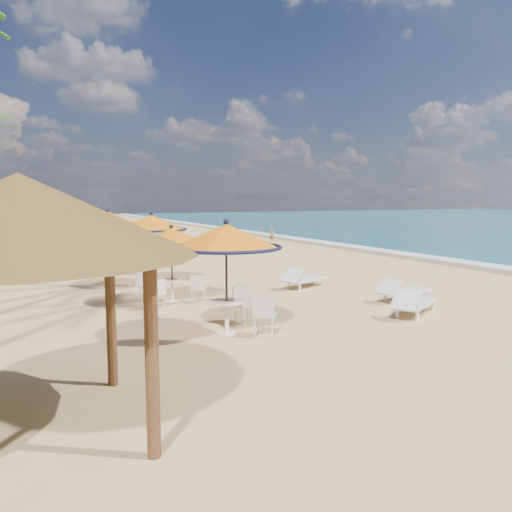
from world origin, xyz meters
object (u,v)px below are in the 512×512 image
at_px(lounger_near, 413,303).
at_px(palapa, 20,217).
at_px(station_2, 150,229).
at_px(station_4, 102,223).
at_px(station_1, 170,246).
at_px(station_0, 230,247).
at_px(station_3, 107,224).
at_px(lounger_far, 303,278).
at_px(lounger_mid, 403,290).

bearing_deg(lounger_near, palapa, 167.37).
distance_m(station_2, station_4, 7.60).
bearing_deg(station_1, station_0, -87.24).
relative_size(station_0, station_2, 1.01).
relative_size(station_1, station_3, 0.88).
bearing_deg(lounger_near, station_1, 109.95).
relative_size(station_3, lounger_far, 1.28).
bearing_deg(lounger_mid, lounger_near, -134.30).
relative_size(station_1, lounger_mid, 1.12).
xyz_separation_m(lounger_near, lounger_far, (-0.42, 4.45, -0.02)).
relative_size(station_2, station_3, 0.99).
relative_size(lounger_near, lounger_mid, 1.02).
height_order(station_3, palapa, palapa).
xyz_separation_m(station_1, station_3, (-0.50, 6.78, 0.30)).
bearing_deg(station_2, lounger_near, -57.59).
xyz_separation_m(station_3, lounger_far, (4.94, -6.53, -1.56)).
distance_m(station_1, lounger_mid, 6.58).
height_order(station_1, palapa, palapa).
relative_size(station_0, palapa, 0.59).
height_order(station_4, palapa, palapa).
bearing_deg(station_4, lounger_near, -71.73).
relative_size(lounger_far, palapa, 0.46).
distance_m(station_2, palapa, 10.70).
distance_m(station_1, station_4, 10.67).
relative_size(station_4, palapa, 0.53).
xyz_separation_m(station_0, lounger_near, (4.68, -0.52, -1.55)).
bearing_deg(station_4, lounger_far, -66.69).
xyz_separation_m(station_1, palapa, (-3.83, -6.79, 1.09)).
bearing_deg(station_0, palapa, -142.18).
distance_m(lounger_mid, lounger_far, 3.31).
xyz_separation_m(station_1, lounger_far, (4.44, 0.25, -1.26)).
bearing_deg(station_2, lounger_mid, -46.03).
height_order(lounger_near, lounger_mid, lounger_near).
distance_m(lounger_mid, palapa, 10.76).
relative_size(station_1, lounger_near, 1.09).
distance_m(station_2, lounger_near, 8.75).
bearing_deg(lounger_mid, palapa, -167.27).
distance_m(station_0, lounger_near, 4.96).
height_order(station_2, lounger_mid, station_2).
bearing_deg(station_3, station_4, 83.39).
bearing_deg(lounger_mid, station_1, 144.96).
relative_size(station_1, lounger_far, 1.13).
xyz_separation_m(station_0, lounger_far, (4.26, 3.92, -1.56)).
distance_m(station_0, station_3, 10.48).
height_order(lounger_near, palapa, palapa).
height_order(station_2, palapa, palapa).
distance_m(station_3, lounger_mid, 11.56).
bearing_deg(station_4, palapa, -102.22).
bearing_deg(lounger_near, lounger_mid, 26.41).
bearing_deg(station_2, station_0, -90.53).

